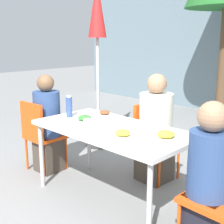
% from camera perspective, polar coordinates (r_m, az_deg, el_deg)
% --- Properties ---
extents(ground_plane, '(24.00, 24.00, 0.00)m').
position_cam_1_polar(ground_plane, '(3.27, 0.00, -15.48)').
color(ground_plane, gray).
extents(dining_table, '(1.57, 0.80, 0.75)m').
position_cam_1_polar(dining_table, '(3.00, 0.00, -3.84)').
color(dining_table, silver).
rests_on(dining_table, ground).
extents(chair_left, '(0.41, 0.41, 0.86)m').
position_cam_1_polar(chair_left, '(3.80, -13.07, -3.48)').
color(chair_left, '#E54C14').
rests_on(chair_left, ground).
extents(person_left, '(0.31, 0.31, 1.18)m').
position_cam_1_polar(person_left, '(3.79, -11.69, -2.54)').
color(person_left, '#473D33').
rests_on(person_left, ground).
extents(chair_right, '(0.42, 0.42, 0.86)m').
position_cam_1_polar(chair_right, '(2.51, 19.03, -12.79)').
color(chair_right, '#E54C14').
rests_on(chair_right, ground).
extents(person_right, '(0.31, 0.31, 1.15)m').
position_cam_1_polar(person_right, '(2.45, 17.16, -12.00)').
color(person_right, black).
rests_on(person_right, ground).
extents(chair_far, '(0.42, 0.42, 0.86)m').
position_cam_1_polar(chair_far, '(3.59, 7.43, -4.20)').
color(chair_far, '#E54C14').
rests_on(chair_far, ground).
extents(person_far, '(0.37, 0.37, 1.21)m').
position_cam_1_polar(person_far, '(3.49, 7.93, -3.61)').
color(person_far, '#473D33').
rests_on(person_far, ground).
extents(closed_umbrella, '(0.36, 0.36, 2.39)m').
position_cam_1_polar(closed_umbrella, '(4.47, -2.71, 15.26)').
color(closed_umbrella, '#333333').
rests_on(closed_umbrella, ground).
extents(plate_0, '(0.20, 0.20, 0.06)m').
position_cam_1_polar(plate_0, '(3.43, -1.37, -0.31)').
color(plate_0, white).
rests_on(plate_0, dining_table).
extents(plate_1, '(0.25, 0.25, 0.07)m').
position_cam_1_polar(plate_1, '(3.19, -5.03, -1.33)').
color(plate_1, white).
rests_on(plate_1, dining_table).
extents(plate_2, '(0.27, 0.27, 0.07)m').
position_cam_1_polar(plate_2, '(2.67, 9.84, -4.33)').
color(plate_2, white).
rests_on(plate_2, dining_table).
extents(plate_3, '(0.24, 0.24, 0.07)m').
position_cam_1_polar(plate_3, '(2.69, 2.01, -4.12)').
color(plate_3, white).
rests_on(plate_3, dining_table).
extents(bottle, '(0.07, 0.07, 0.24)m').
position_cam_1_polar(bottle, '(3.37, -7.84, 0.95)').
color(bottle, '#334C8E').
rests_on(bottle, dining_table).
extents(drinking_cup, '(0.08, 0.08, 0.09)m').
position_cam_1_polar(drinking_cup, '(2.97, -4.49, -2.08)').
color(drinking_cup, silver).
rests_on(drinking_cup, dining_table).
extents(salad_bowl, '(0.14, 0.14, 0.05)m').
position_cam_1_polar(salad_bowl, '(2.49, 7.05, -5.60)').
color(salad_bowl, white).
rests_on(salad_bowl, dining_table).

